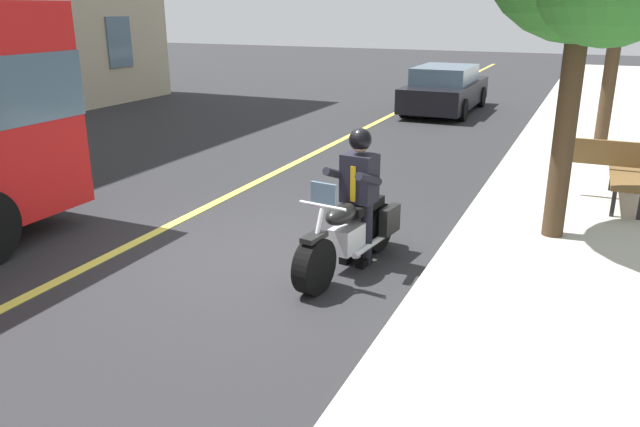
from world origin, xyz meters
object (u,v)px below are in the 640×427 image
Objects in this scene: rider_main at (359,185)px; bench_sidewalk at (628,168)px; car_dark at (445,89)px; motorcycle_main at (351,234)px.

rider_main is 4.86m from bench_sidewalk.
car_dark is 2.55× the size of bench_sidewalk.
car_dark is at bearing -150.08° from bench_sidewalk.
motorcycle_main is 0.48× the size of car_dark.
rider_main reaches higher than motorcycle_main.
motorcycle_main reaches higher than bench_sidewalk.
motorcycle_main is 1.27× the size of rider_main.
bench_sidewalk is at bearing 139.73° from rider_main.
bench_sidewalk is (-3.70, 3.13, -0.32)m from rider_main.
motorcycle_main is 5.01m from bench_sidewalk.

